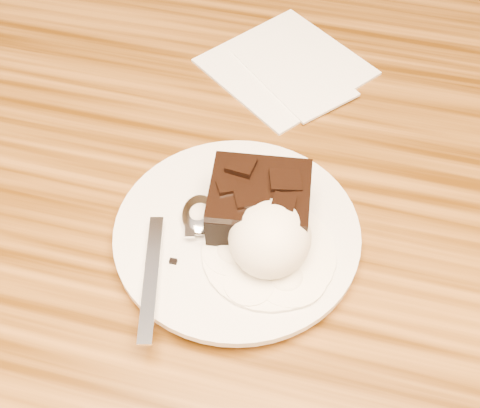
% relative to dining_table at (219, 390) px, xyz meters
% --- Properties ---
extents(dining_table, '(1.20, 0.80, 0.75)m').
position_rel_dining_table_xyz_m(dining_table, '(0.00, 0.00, 0.00)').
color(dining_table, '#391F05').
rests_on(dining_table, floor).
extents(plate, '(0.21, 0.21, 0.02)m').
position_rel_dining_table_xyz_m(plate, '(0.03, -0.01, 0.38)').
color(plate, silver).
rests_on(plate, dining_table).
extents(brownie, '(0.09, 0.08, 0.04)m').
position_rel_dining_table_xyz_m(brownie, '(0.04, 0.00, 0.41)').
color(brownie, black).
rests_on(brownie, plate).
extents(ice_cream_scoop, '(0.07, 0.07, 0.05)m').
position_rel_dining_table_xyz_m(ice_cream_scoop, '(0.06, -0.03, 0.42)').
color(ice_cream_scoop, white).
rests_on(ice_cream_scoop, plate).
extents(melt_puddle, '(0.11, 0.11, 0.00)m').
position_rel_dining_table_xyz_m(melt_puddle, '(0.06, -0.03, 0.39)').
color(melt_puddle, white).
rests_on(melt_puddle, plate).
extents(spoon, '(0.07, 0.17, 0.01)m').
position_rel_dining_table_xyz_m(spoon, '(-0.00, -0.01, 0.40)').
color(spoon, silver).
rests_on(spoon, plate).
extents(napkin, '(0.20, 0.20, 0.01)m').
position_rel_dining_table_xyz_m(napkin, '(0.02, 0.22, 0.38)').
color(napkin, white).
rests_on(napkin, dining_table).
extents(crumb_a, '(0.01, 0.01, 0.00)m').
position_rel_dining_table_xyz_m(crumb_a, '(0.08, -0.01, 0.39)').
color(crumb_a, black).
rests_on(crumb_a, plate).
extents(crumb_b, '(0.01, 0.01, 0.00)m').
position_rel_dining_table_xyz_m(crumb_b, '(0.04, 0.00, 0.39)').
color(crumb_b, black).
rests_on(crumb_b, plate).
extents(crumb_c, '(0.01, 0.00, 0.00)m').
position_rel_dining_table_xyz_m(crumb_c, '(-0.01, -0.06, 0.39)').
color(crumb_c, black).
rests_on(crumb_c, plate).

